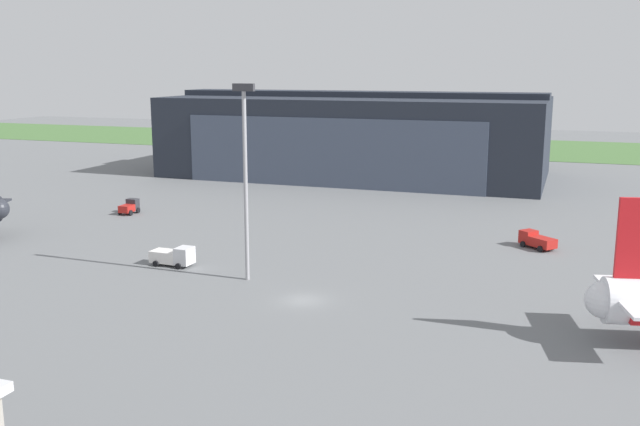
{
  "coord_description": "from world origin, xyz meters",
  "views": [
    {
      "loc": [
        24.46,
        -63.7,
        22.82
      ],
      "look_at": [
        -3.89,
        15.78,
        5.67
      ],
      "focal_mm": 40.0,
      "sensor_mm": 36.0,
      "label": 1
    }
  ],
  "objects_px": {
    "ops_van": "(537,240)",
    "stair_truck": "(130,207)",
    "maintenance_hangar": "(357,135)",
    "apron_light_mast": "(245,169)",
    "pushback_tractor": "(174,256)"
  },
  "relations": [
    {
      "from": "pushback_tractor",
      "to": "stair_truck",
      "type": "relative_size",
      "value": 1.45
    },
    {
      "from": "stair_truck",
      "to": "apron_light_mast",
      "type": "xyz_separation_m",
      "value": [
        33.36,
        -26.62,
        11.21
      ]
    },
    {
      "from": "maintenance_hangar",
      "to": "pushback_tractor",
      "type": "relative_size",
      "value": 15.25
    },
    {
      "from": "pushback_tractor",
      "to": "maintenance_hangar",
      "type": "bearing_deg",
      "value": 90.72
    },
    {
      "from": "pushback_tractor",
      "to": "stair_truck",
      "type": "distance_m",
      "value": 33.4
    },
    {
      "from": "maintenance_hangar",
      "to": "stair_truck",
      "type": "bearing_deg",
      "value": -112.22
    },
    {
      "from": "stair_truck",
      "to": "apron_light_mast",
      "type": "bearing_deg",
      "value": -38.59
    },
    {
      "from": "maintenance_hangar",
      "to": "stair_truck",
      "type": "distance_m",
      "value": 58.13
    },
    {
      "from": "maintenance_hangar",
      "to": "ops_van",
      "type": "bearing_deg",
      "value": -53.31
    },
    {
      "from": "stair_truck",
      "to": "maintenance_hangar",
      "type": "bearing_deg",
      "value": 67.78
    },
    {
      "from": "ops_van",
      "to": "apron_light_mast",
      "type": "relative_size",
      "value": 0.24
    },
    {
      "from": "ops_van",
      "to": "stair_truck",
      "type": "bearing_deg",
      "value": 178.77
    },
    {
      "from": "maintenance_hangar",
      "to": "ops_van",
      "type": "distance_m",
      "value": 68.65
    },
    {
      "from": "pushback_tractor",
      "to": "ops_van",
      "type": "xyz_separation_m",
      "value": [
        39.8,
        23.09,
        -0.09
      ]
    },
    {
      "from": "maintenance_hangar",
      "to": "stair_truck",
      "type": "relative_size",
      "value": 22.18
    }
  ]
}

